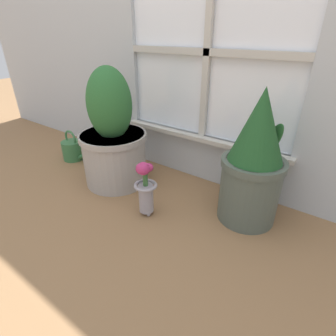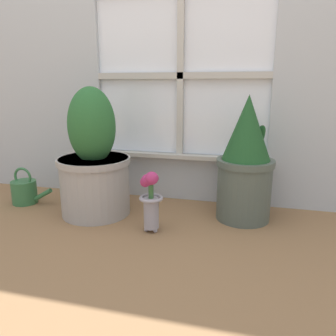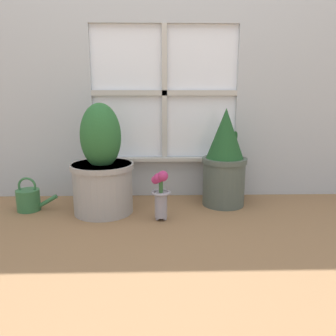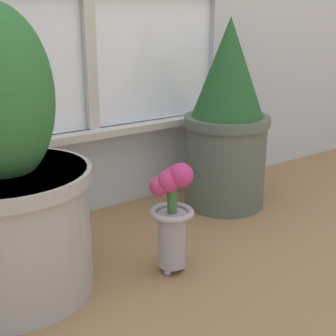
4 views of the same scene
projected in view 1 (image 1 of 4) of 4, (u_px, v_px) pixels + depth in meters
The scene contains 5 objects.
ground_plane at pixel (140, 224), 1.27m from camera, with size 10.00×10.00×0.00m, color olive.
potted_plant_left at pixel (113, 139), 1.51m from camera, with size 0.39×0.39×0.68m.
potted_plant_right at pixel (254, 163), 1.19m from camera, with size 0.29×0.29×0.64m.
flower_vase at pixel (145, 185), 1.27m from camera, with size 0.11×0.11×0.30m.
watering_can at pixel (73, 150), 1.89m from camera, with size 0.26×0.14×0.22m.
Camera 1 is at (0.70, -0.73, 0.84)m, focal length 28.00 mm.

